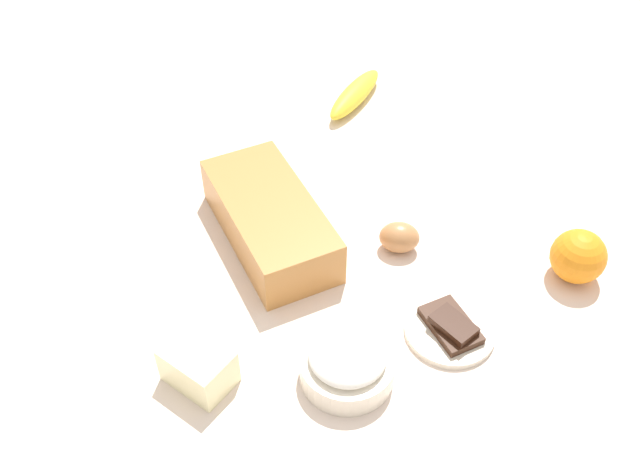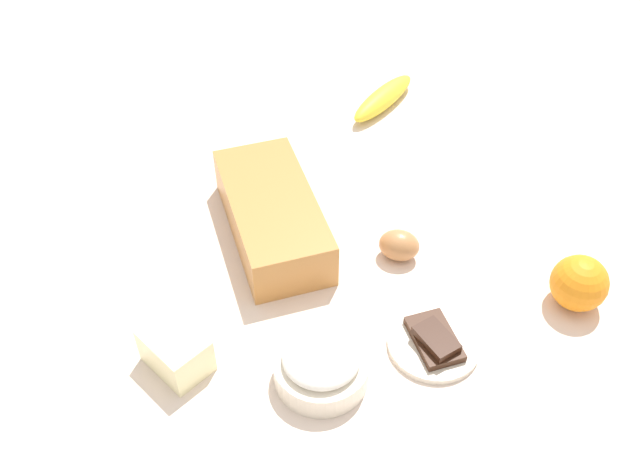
{
  "view_description": "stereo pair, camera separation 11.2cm",
  "coord_description": "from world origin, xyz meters",
  "px_view_note": "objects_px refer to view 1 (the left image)",
  "views": [
    {
      "loc": [
        0.65,
        -0.47,
        0.82
      ],
      "look_at": [
        0.0,
        0.0,
        0.04
      ],
      "focal_mm": 40.13,
      "sensor_mm": 36.0,
      "label": 1
    },
    {
      "loc": [
        0.71,
        -0.37,
        0.82
      ],
      "look_at": [
        0.0,
        0.0,
        0.04
      ],
      "focal_mm": 40.13,
      "sensor_mm": 36.0,
      "label": 2
    }
  ],
  "objects_px": {
    "banana": "(355,94)",
    "butter_block": "(198,366)",
    "orange_fruit": "(578,256)",
    "flour_bowl": "(347,363)",
    "chocolate_plate": "(450,328)",
    "egg_near_butter": "(399,237)",
    "loaf_pan": "(270,219)"
  },
  "relations": [
    {
      "from": "banana",
      "to": "chocolate_plate",
      "type": "relative_size",
      "value": 1.46
    },
    {
      "from": "loaf_pan",
      "to": "egg_near_butter",
      "type": "height_order",
      "value": "loaf_pan"
    },
    {
      "from": "flour_bowl",
      "to": "chocolate_plate",
      "type": "relative_size",
      "value": 0.99
    },
    {
      "from": "chocolate_plate",
      "to": "egg_near_butter",
      "type": "bearing_deg",
      "value": 163.84
    },
    {
      "from": "flour_bowl",
      "to": "egg_near_butter",
      "type": "distance_m",
      "value": 0.26
    },
    {
      "from": "loaf_pan",
      "to": "orange_fruit",
      "type": "height_order",
      "value": "orange_fruit"
    },
    {
      "from": "flour_bowl",
      "to": "butter_block",
      "type": "distance_m",
      "value": 0.2
    },
    {
      "from": "loaf_pan",
      "to": "banana",
      "type": "xyz_separation_m",
      "value": [
        -0.22,
        0.35,
        -0.02
      ]
    },
    {
      "from": "egg_near_butter",
      "to": "chocolate_plate",
      "type": "xyz_separation_m",
      "value": [
        0.17,
        -0.05,
        -0.01
      ]
    },
    {
      "from": "butter_block",
      "to": "chocolate_plate",
      "type": "height_order",
      "value": "butter_block"
    },
    {
      "from": "orange_fruit",
      "to": "butter_block",
      "type": "height_order",
      "value": "orange_fruit"
    },
    {
      "from": "loaf_pan",
      "to": "chocolate_plate",
      "type": "height_order",
      "value": "loaf_pan"
    },
    {
      "from": "loaf_pan",
      "to": "butter_block",
      "type": "relative_size",
      "value": 3.32
    },
    {
      "from": "egg_near_butter",
      "to": "chocolate_plate",
      "type": "relative_size",
      "value": 0.49
    },
    {
      "from": "flour_bowl",
      "to": "chocolate_plate",
      "type": "height_order",
      "value": "flour_bowl"
    },
    {
      "from": "egg_near_butter",
      "to": "banana",
      "type": "bearing_deg",
      "value": 151.93
    },
    {
      "from": "flour_bowl",
      "to": "banana",
      "type": "relative_size",
      "value": 0.68
    },
    {
      "from": "loaf_pan",
      "to": "flour_bowl",
      "type": "bearing_deg",
      "value": -2.0
    },
    {
      "from": "egg_near_butter",
      "to": "butter_block",
      "type": "bearing_deg",
      "value": -85.09
    },
    {
      "from": "flour_bowl",
      "to": "loaf_pan",
      "type": "bearing_deg",
      "value": 167.75
    },
    {
      "from": "orange_fruit",
      "to": "chocolate_plate",
      "type": "bearing_deg",
      "value": -97.15
    },
    {
      "from": "egg_near_butter",
      "to": "loaf_pan",
      "type": "bearing_deg",
      "value": -132.47
    },
    {
      "from": "loaf_pan",
      "to": "chocolate_plate",
      "type": "xyz_separation_m",
      "value": [
        0.31,
        0.1,
        -0.03
      ]
    },
    {
      "from": "butter_block",
      "to": "chocolate_plate",
      "type": "distance_m",
      "value": 0.36
    },
    {
      "from": "loaf_pan",
      "to": "egg_near_butter",
      "type": "bearing_deg",
      "value": 57.79
    },
    {
      "from": "banana",
      "to": "orange_fruit",
      "type": "height_order",
      "value": "orange_fruit"
    },
    {
      "from": "loaf_pan",
      "to": "banana",
      "type": "bearing_deg",
      "value": 133.21
    },
    {
      "from": "flour_bowl",
      "to": "banana",
      "type": "distance_m",
      "value": 0.65
    },
    {
      "from": "banana",
      "to": "butter_block",
      "type": "bearing_deg",
      "value": -55.26
    },
    {
      "from": "banana",
      "to": "egg_near_butter",
      "type": "xyz_separation_m",
      "value": [
        0.36,
        -0.19,
        0.0
      ]
    },
    {
      "from": "flour_bowl",
      "to": "chocolate_plate",
      "type": "bearing_deg",
      "value": 80.26
    },
    {
      "from": "orange_fruit",
      "to": "butter_block",
      "type": "xyz_separation_m",
      "value": [
        -0.17,
        -0.56,
        -0.01
      ]
    }
  ]
}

